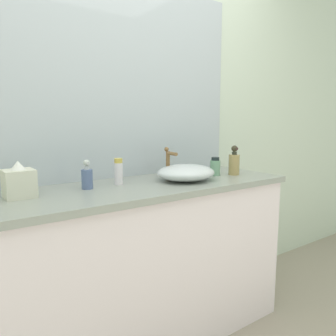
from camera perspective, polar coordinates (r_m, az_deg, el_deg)
bathroom_wall_rear at (r=2.00m, az=-9.91°, el=9.56°), size 6.00×0.06×2.60m
vanity_counter at (r=1.92m, az=-3.25°, el=-16.17°), size 1.64×0.56×0.91m
wall_mirror_panel at (r=2.01m, az=-7.89°, el=15.02°), size 1.57×0.01×1.16m
sink_basin at (r=1.87m, az=3.17°, el=-0.80°), size 0.34×0.30×0.09m
faucet at (r=2.00m, az=0.13°, el=1.56°), size 0.03×0.12×0.18m
soap_dispenser at (r=1.69m, az=-14.02°, el=-1.55°), size 0.06×0.06×0.15m
lotion_bottle at (r=2.10m, az=11.52°, el=0.90°), size 0.07×0.07×0.19m
perfume_bottle at (r=1.76m, az=-8.67°, el=-0.66°), size 0.05×0.05×0.14m
spray_can at (r=2.06m, az=8.28°, el=0.21°), size 0.06×0.06×0.11m
tissue_box at (r=1.60m, az=-24.68°, el=-2.22°), size 0.13×0.13×0.17m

